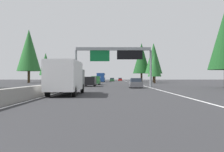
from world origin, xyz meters
The scene contains 17 objects.
ground_plane centered at (60.00, 0.00, 0.00)m, with size 320.00×320.00×0.00m, color #2D2D30.
median_barrier centered at (80.00, 0.30, 0.45)m, with size 180.00×0.56×0.90m, color gray.
shoulder_stripe_right centered at (70.00, -11.52, 0.01)m, with size 160.00×0.16×0.01m, color silver.
shoulder_stripe_median centered at (70.00, -0.25, 0.01)m, with size 160.00×0.16×0.01m, color silver.
sign_gantry_overhead centered at (41.06, -6.03, 5.19)m, with size 0.50×12.68×6.53m.
box_truck_distant_a centered at (20.19, -1.66, 1.61)m, with size 8.50×2.40×2.95m.
minivan_far_left centered at (44.66, -1.74, 0.95)m, with size 5.00×1.95×1.69m.
pickup_near_right centered at (56.33, -1.99, 0.91)m, with size 5.60×2.00×1.86m.
sedan_distant_b centered at (105.32, -5.46, 0.68)m, with size 4.40×1.80×1.47m.
sedan_mid_right centered at (36.86, -9.19, 0.68)m, with size 4.40×1.80×1.47m.
sedan_far_center centered at (125.44, -9.17, 0.68)m, with size 4.40×1.80×1.47m.
bus_mid_left centered at (94.03, -1.59, 1.72)m, with size 11.50×2.55×3.10m.
conifer_right_mid centered at (71.53, -17.21, 5.11)m, with size 3.71×3.71×8.43m.
conifer_right_far centered at (90.82, -19.81, 8.20)m, with size 5.93×5.93×13.48m.
conifer_right_distant centered at (96.80, -16.26, 8.64)m, with size 6.25×6.25×14.20m.
conifer_left_mid centered at (77.74, 19.20, 9.70)m, with size 7.01×7.01×15.94m.
conifer_left_far centered at (104.60, 20.74, 6.89)m, with size 4.99×4.99×11.33m.
Camera 1 is at (-4.45, -5.80, 1.53)m, focal length 44.48 mm.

